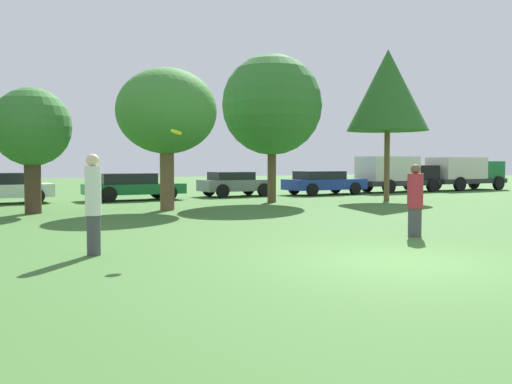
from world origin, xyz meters
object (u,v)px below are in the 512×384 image
Objects in this scene: tree_2 at (167,112)px; parked_car_blue at (323,182)px; person_catcher at (415,201)px; delivery_truck_green at (465,172)px; tree_1 at (32,129)px; tree_4 at (388,90)px; delivery_truck_black at (396,173)px; parked_car_grey at (235,183)px; frisbee at (176,132)px; parked_car_green at (132,186)px; person_thrower at (93,203)px; parked_car_white at (0,188)px; tree_3 at (272,105)px.

tree_2 reaches higher than parked_car_blue.
person_catcher is 17.68m from parked_car_blue.
parked_car_blue is 0.80× the size of delivery_truck_green.
tree_1 is 15.57m from tree_4.
delivery_truck_black is (5.45, 0.46, 0.46)m from parked_car_blue.
delivery_truck_black is (13.17, 16.36, 0.29)m from person_catcher.
person_catcher is 13.72m from tree_4.
tree_2 is at bearing -133.05° from parked_car_grey.
frisbee is 0.03× the size of tree_4.
parked_car_grey is 16.12m from delivery_truck_green.
parked_car_green is (2.88, 15.41, -1.71)m from frisbee.
delivery_truck_black is at bearing -124.41° from person_catcher.
parked_car_grey is at bearing -94.79° from person_catcher.
parked_car_white is at bearing 98.51° from person_thrower.
tree_1 is 21.72m from delivery_truck_black.
frisbee is 0.05× the size of tree_1.
parked_car_grey is at bearing 62.15° from person_thrower.
parked_car_grey is at bearing 129.57° from tree_4.
parked_car_grey is 0.69× the size of delivery_truck_black.
parked_car_white is at bearing 98.66° from tree_1.
person_catcher is 0.42× the size of parked_car_white.
frisbee is (1.64, -0.07, 1.38)m from person_thrower.
parked_car_white is 5.64m from parked_car_green.
delivery_truck_black is 5.63m from delivery_truck_green.
tree_1 is 0.62× the size of tree_4.
tree_2 is 17.67m from delivery_truck_black.
frisbee is 24.75m from delivery_truck_black.
tree_4 is 1.25× the size of delivery_truck_black.
parked_car_blue is at bearing 179.76° from delivery_truck_green.
parked_car_grey is at bearing -0.44° from parked_car_white.
tree_2 is (4.61, -0.71, 0.70)m from tree_1.
tree_1 reaches higher than delivery_truck_green.
person_thrower reaches higher than parked_car_blue.
tree_2 is at bearing -176.65° from tree_4.
tree_3 is at bearing -96.21° from parked_car_grey.
tree_2 reaches higher than delivery_truck_green.
delivery_truck_black is at bearing 22.57° from tree_3.
parked_car_green is at bearing -75.20° from person_catcher.
parked_car_white is 1.06× the size of parked_car_grey.
tree_1 reaches higher than person_thrower.
delivery_truck_black is at bearing -3.75° from parked_car_grey.
person_catcher is 0.37× the size of parked_car_blue.
delivery_truck_black reaches higher than parked_car_white.
person_thrower is 18.96m from parked_car_grey.
delivery_truck_green is (5.63, -0.04, 0.04)m from delivery_truck_black.
delivery_truck_black is (18.97, 15.86, -1.24)m from frisbee.
parked_car_white is 0.88× the size of parked_car_blue.
tree_4 is 1.70× the size of parked_car_white.
tree_2 reaches higher than tree_1.
parked_car_white is at bearing 174.48° from parked_car_green.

